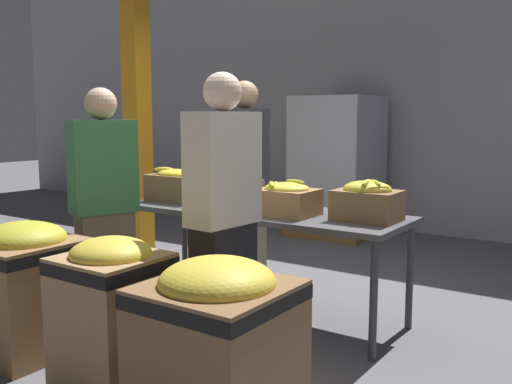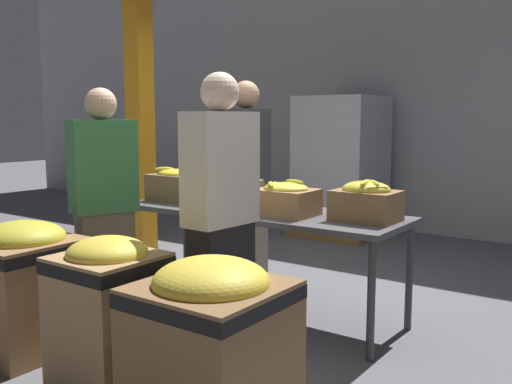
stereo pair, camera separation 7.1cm
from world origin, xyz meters
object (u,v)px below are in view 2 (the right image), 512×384
(banana_box_0, at_px, (178,185))
(pallet_stack_0, at_px, (341,167))
(banana_box_2, at_px, (286,199))
(volunteer_0, at_px, (221,218))
(volunteer_1, at_px, (104,207))
(banana_box_3, at_px, (366,201))
(banana_box_1, at_px, (229,189))
(donation_bin_1, at_px, (109,306))
(donation_bin_0, at_px, (25,282))
(support_pillar, at_px, (139,65))
(donation_bin_2, at_px, (212,337))
(volunteer_2, at_px, (246,184))
(sorting_table, at_px, (260,218))

(banana_box_0, relative_size, pallet_stack_0, 0.28)
(banana_box_2, height_order, volunteer_0, volunteer_0)
(volunteer_1, relative_size, pallet_stack_0, 0.97)
(banana_box_0, xyz_separation_m, banana_box_3, (1.64, 0.05, 0.00))
(banana_box_1, relative_size, donation_bin_1, 0.56)
(banana_box_2, bearing_deg, donation_bin_0, -129.44)
(banana_box_1, height_order, banana_box_2, banana_box_1)
(banana_box_2, relative_size, donation_bin_0, 0.49)
(donation_bin_1, bearing_deg, pallet_stack_0, 100.80)
(banana_box_1, xyz_separation_m, support_pillar, (-1.73, 0.72, 1.07))
(donation_bin_2, bearing_deg, volunteer_1, 156.77)
(volunteer_2, relative_size, donation_bin_1, 2.15)
(banana_box_0, relative_size, volunteer_1, 0.29)
(sorting_table, distance_m, donation_bin_0, 1.67)
(volunteer_0, distance_m, support_pillar, 2.89)
(banana_box_2, bearing_deg, volunteer_0, -93.81)
(volunteer_2, xyz_separation_m, donation_bin_0, (-0.24, -2.04, -0.45))
(volunteer_1, relative_size, donation_bin_2, 2.05)
(sorting_table, height_order, banana_box_2, banana_box_2)
(banana_box_0, height_order, support_pillar, support_pillar)
(sorting_table, height_order, pallet_stack_0, pallet_stack_0)
(sorting_table, height_order, volunteer_1, volunteer_1)
(sorting_table, distance_m, banana_box_3, 0.86)
(banana_box_0, height_order, donation_bin_0, banana_box_0)
(banana_box_1, distance_m, volunteer_1, 0.94)
(banana_box_1, xyz_separation_m, donation_bin_2, (0.99, -1.40, -0.50))
(banana_box_3, height_order, donation_bin_1, banana_box_3)
(banana_box_0, distance_m, donation_bin_2, 2.14)
(banana_box_0, relative_size, banana_box_2, 1.19)
(support_pillar, height_order, pallet_stack_0, support_pillar)
(banana_box_3, height_order, volunteer_2, volunteer_2)
(banana_box_0, bearing_deg, donation_bin_2, -42.73)
(donation_bin_2, height_order, pallet_stack_0, pallet_stack_0)
(volunteer_0, height_order, donation_bin_1, volunteer_0)
(sorting_table, xyz_separation_m, pallet_stack_0, (-0.86, 3.00, 0.12))
(banana_box_2, bearing_deg, sorting_table, 162.11)
(banana_box_1, height_order, volunteer_2, volunteer_2)
(volunteer_2, bearing_deg, pallet_stack_0, -177.97)
(banana_box_3, xyz_separation_m, volunteer_2, (-1.42, 0.58, -0.04))
(sorting_table, xyz_separation_m, volunteer_1, (-0.84, -0.76, 0.10))
(sorting_table, xyz_separation_m, support_pillar, (-2.00, 0.69, 1.27))
(banana_box_0, xyz_separation_m, donation_bin_0, (-0.01, -1.41, -0.49))
(donation_bin_1, relative_size, donation_bin_2, 1.01)
(donation_bin_2, relative_size, support_pillar, 0.21)
(banana_box_2, distance_m, volunteer_2, 1.11)
(donation_bin_0, relative_size, pallet_stack_0, 0.48)
(banana_box_1, relative_size, donation_bin_2, 0.57)
(support_pillar, bearing_deg, banana_box_3, -13.14)
(donation_bin_0, bearing_deg, donation_bin_2, 0.00)
(banana_box_3, distance_m, volunteer_2, 1.53)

